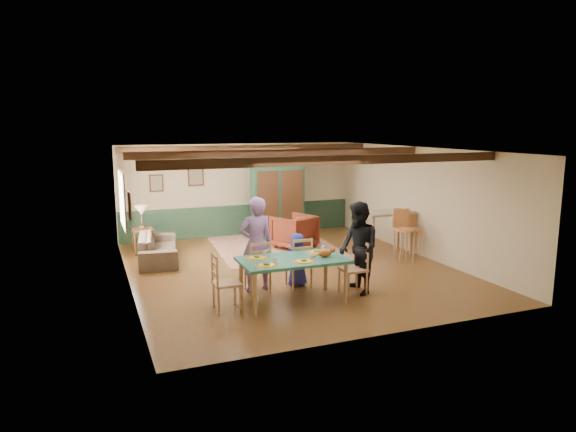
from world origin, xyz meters
name	(u,v)px	position (x,y,z in m)	size (l,w,h in m)	color
floor	(290,269)	(0.00, 0.00, 0.00)	(8.00, 8.00, 0.00)	#563418
wall_back	(240,190)	(0.00, 4.00, 1.35)	(7.00, 0.02, 2.70)	beige
wall_left	(127,221)	(-3.50, 0.00, 1.35)	(0.02, 8.00, 2.70)	beige
wall_right	(421,202)	(3.50, 0.00, 1.35)	(0.02, 8.00, 2.70)	beige
ceiling	(290,150)	(0.00, 0.00, 2.70)	(7.00, 8.00, 0.02)	white
wainscot_back	(241,220)	(0.00, 3.98, 0.45)	(6.95, 0.03, 0.90)	#1E3726
ceiling_beam_front	(338,160)	(0.00, -2.30, 2.61)	(6.95, 0.16, 0.16)	black
ceiling_beam_mid	(284,153)	(0.00, 0.40, 2.61)	(6.95, 0.16, 0.16)	black
ceiling_beam_back	(250,148)	(0.00, 3.00, 2.61)	(6.95, 0.16, 0.16)	black
window_left	(122,200)	(-3.47, 1.70, 1.55)	(0.06, 1.60, 1.30)	white
picture_left_wall	(130,205)	(-3.47, -0.60, 1.75)	(0.04, 0.42, 0.52)	gray
picture_back_a	(196,176)	(-1.30, 3.97, 1.80)	(0.45, 0.04, 0.55)	gray
picture_back_b	(156,183)	(-2.40, 3.97, 1.65)	(0.38, 0.04, 0.48)	gray
dining_table	(293,280)	(-0.77, -2.05, 0.41)	(1.95, 1.09, 0.81)	#1F6450
dining_chair_far_left	(258,266)	(-1.19, -1.26, 0.52)	(0.46, 0.48, 1.03)	#AF7C57
dining_chair_far_right	(299,262)	(-0.33, -1.27, 0.52)	(0.46, 0.48, 1.03)	#AF7C57
dining_chair_end_left	(227,282)	(-2.02, -2.04, 0.52)	(0.46, 0.48, 1.03)	#AF7C57
dining_chair_end_right	(353,268)	(0.48, -2.06, 0.52)	(0.46, 0.48, 1.03)	#AF7C57
person_man	(256,244)	(-1.19, -1.18, 0.94)	(0.68, 0.45, 1.87)	#7C5999
person_woman	(359,248)	(0.59, -2.06, 0.90)	(0.87, 0.68, 1.79)	black
person_child	(297,259)	(-0.33, -1.19, 0.55)	(0.53, 0.35, 1.09)	navy
cat	(325,252)	(-0.17, -2.16, 0.91)	(0.39, 0.15, 0.20)	#C75823
place_setting_near_left	(267,263)	(-1.37, -2.31, 0.87)	(0.43, 0.33, 0.11)	yellow
place_setting_near_center	(304,259)	(-0.66, -2.32, 0.87)	(0.43, 0.33, 0.11)	yellow
place_setting_far_left	(257,255)	(-1.36, -1.77, 0.87)	(0.43, 0.33, 0.11)	yellow
place_setting_far_right	(317,250)	(-0.17, -1.78, 0.87)	(0.43, 0.33, 0.11)	yellow
area_rug	(275,247)	(0.40, 2.15, 0.01)	(3.12, 3.70, 0.01)	beige
armoire	(277,199)	(0.86, 3.16, 1.14)	(1.62, 0.65, 2.29)	#17392A
armchair	(294,232)	(0.85, 1.84, 0.44)	(0.95, 0.98, 0.89)	#43140D
sofa	(158,247)	(-2.68, 1.88, 0.33)	(2.23, 0.87, 0.65)	#3B3025
end_table	(143,241)	(-2.96, 2.72, 0.32)	(0.52, 0.52, 0.64)	black
table_lamp	(142,217)	(-2.96, 2.72, 0.94)	(0.33, 0.33, 0.59)	#D4B889
counter_table	(386,233)	(2.80, 0.45, 0.54)	(1.30, 0.76, 1.08)	tan
bar_stool_left	(404,236)	(2.77, -0.38, 0.63)	(0.44, 0.49, 1.25)	#CF8650
bar_stool_right	(412,235)	(3.26, -0.03, 0.55)	(0.39, 0.43, 1.10)	#CF8650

